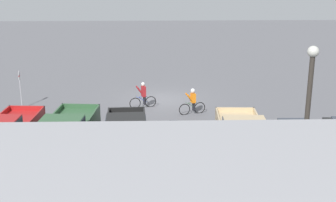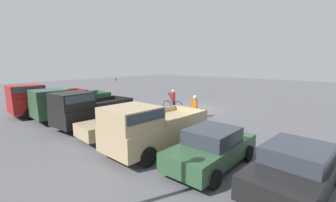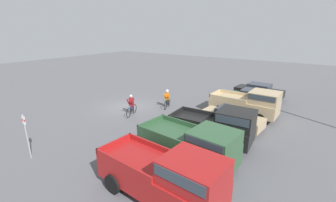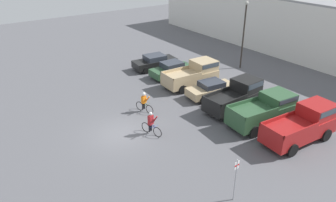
# 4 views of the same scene
# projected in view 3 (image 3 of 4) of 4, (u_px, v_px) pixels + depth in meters

# --- Properties ---
(ground_plane) EXTENTS (80.00, 80.00, 0.00)m
(ground_plane) POSITION_uv_depth(u_px,v_px,m) (128.00, 107.00, 19.89)
(ground_plane) COLOR #56565B
(sedan_0) EXTENTS (2.35, 4.59, 1.46)m
(sedan_0) POSITION_uv_depth(u_px,v_px,m) (259.00, 91.00, 22.21)
(sedan_0) COLOR black
(sedan_0) RESTS_ON ground_plane
(sedan_1) EXTENTS (2.05, 4.25, 1.48)m
(sedan_1) POSITION_uv_depth(u_px,v_px,m) (253.00, 98.00, 19.93)
(sedan_1) COLOR #2D5133
(sedan_1) RESTS_ON ground_plane
(pickup_truck_0) EXTENTS (2.48, 5.12, 2.16)m
(pickup_truck_0) POSITION_uv_depth(u_px,v_px,m) (249.00, 103.00, 17.36)
(pickup_truck_0) COLOR tan
(pickup_truck_0) RESTS_ON ground_plane
(sedan_2) EXTENTS (2.24, 4.37, 1.39)m
(sedan_2) POSITION_uv_depth(u_px,v_px,m) (231.00, 117.00, 15.52)
(sedan_2) COLOR tan
(sedan_2) RESTS_ON ground_plane
(pickup_truck_1) EXTENTS (2.38, 4.91, 2.25)m
(pickup_truck_1) POSITION_uv_depth(u_px,v_px,m) (218.00, 126.00, 13.13)
(pickup_truck_1) COLOR black
(pickup_truck_1) RESTS_ON ground_plane
(pickup_truck_2) EXTENTS (2.65, 5.12, 2.17)m
(pickup_truck_2) POSITION_uv_depth(u_px,v_px,m) (192.00, 144.00, 10.98)
(pickup_truck_2) COLOR #2D5133
(pickup_truck_2) RESTS_ON ground_plane
(pickup_truck_3) EXTENTS (2.44, 5.42, 2.33)m
(pickup_truck_3) POSITION_uv_depth(u_px,v_px,m) (167.00, 176.00, 8.52)
(pickup_truck_3) COLOR maroon
(pickup_truck_3) RESTS_ON ground_plane
(cyclist_0) EXTENTS (1.71, 0.62, 1.70)m
(cyclist_0) POSITION_uv_depth(u_px,v_px,m) (131.00, 105.00, 17.76)
(cyclist_0) COLOR black
(cyclist_0) RESTS_ON ground_plane
(cyclist_1) EXTENTS (1.67, 0.61, 1.65)m
(cyclist_1) POSITION_uv_depth(u_px,v_px,m) (167.00, 98.00, 19.45)
(cyclist_1) COLOR black
(cyclist_1) RESTS_ON ground_plane
(fire_lane_sign) EXTENTS (0.06, 0.30, 2.48)m
(fire_lane_sign) POSITION_uv_depth(u_px,v_px,m) (26.00, 132.00, 11.48)
(fire_lane_sign) COLOR #9E9EA3
(fire_lane_sign) RESTS_ON ground_plane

